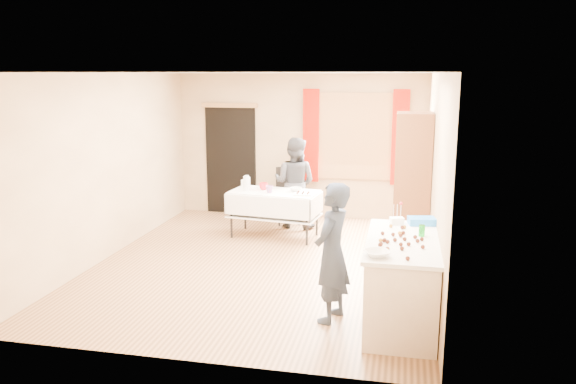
% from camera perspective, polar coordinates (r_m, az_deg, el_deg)
% --- Properties ---
extents(floor, '(4.50, 5.50, 0.02)m').
position_cam_1_polar(floor, '(7.87, -2.58, -7.35)').
color(floor, '#9E7047').
rests_on(floor, ground).
extents(ceiling, '(4.50, 5.50, 0.02)m').
position_cam_1_polar(ceiling, '(7.42, -2.78, 12.10)').
color(ceiling, white).
rests_on(ceiling, floor).
extents(wall_back, '(4.50, 0.02, 2.60)m').
position_cam_1_polar(wall_back, '(10.20, 1.20, 4.70)').
color(wall_back, tan).
rests_on(wall_back, floor).
extents(wall_front, '(4.50, 0.02, 2.60)m').
position_cam_1_polar(wall_front, '(4.97, -10.63, -3.29)').
color(wall_front, tan).
rests_on(wall_front, floor).
extents(wall_left, '(0.02, 5.50, 2.60)m').
position_cam_1_polar(wall_left, '(8.38, -17.82, 2.53)').
color(wall_left, tan).
rests_on(wall_left, floor).
extents(wall_right, '(0.02, 5.50, 2.60)m').
position_cam_1_polar(wall_right, '(7.31, 14.75, 1.40)').
color(wall_right, tan).
rests_on(wall_right, floor).
extents(window_frame, '(1.32, 0.06, 1.52)m').
position_cam_1_polar(window_frame, '(10.00, 6.83, 5.62)').
color(window_frame, olive).
rests_on(window_frame, wall_back).
extents(window_pane, '(1.20, 0.02, 1.40)m').
position_cam_1_polar(window_pane, '(9.99, 6.82, 5.62)').
color(window_pane, white).
rests_on(window_pane, wall_back).
extents(curtain_left, '(0.28, 0.06, 1.65)m').
position_cam_1_polar(curtain_left, '(10.05, 2.35, 5.73)').
color(curtain_left, '#AF0D00').
rests_on(curtain_left, wall_back).
extents(curtain_right, '(0.28, 0.06, 1.65)m').
position_cam_1_polar(curtain_right, '(9.92, 11.31, 5.42)').
color(curtain_right, '#AF0D00').
rests_on(curtain_right, wall_back).
extents(doorway, '(0.95, 0.04, 2.00)m').
position_cam_1_polar(doorway, '(10.53, -5.82, 3.22)').
color(doorway, black).
rests_on(doorway, floor).
extents(door_lintel, '(1.05, 0.06, 0.08)m').
position_cam_1_polar(door_lintel, '(10.39, -5.99, 8.76)').
color(door_lintel, olive).
rests_on(door_lintel, wall_back).
extents(cabinet, '(0.50, 0.60, 2.06)m').
position_cam_1_polar(cabinet, '(8.16, 12.49, 0.65)').
color(cabinet, brown).
rests_on(cabinet, floor).
extents(counter, '(0.75, 1.59, 0.91)m').
position_cam_1_polar(counter, '(6.07, 11.45, -8.92)').
color(counter, beige).
rests_on(counter, floor).
extents(party_table, '(1.49, 0.89, 0.75)m').
position_cam_1_polar(party_table, '(9.00, -1.39, -1.81)').
color(party_table, black).
rests_on(party_table, floor).
extents(chair, '(0.50, 0.50, 0.98)m').
position_cam_1_polar(chair, '(9.88, 0.01, -1.49)').
color(chair, black).
rests_on(chair, floor).
extents(girl, '(0.74, 0.66, 1.50)m').
position_cam_1_polar(girl, '(5.93, 4.49, -6.17)').
color(girl, '#1E2738').
rests_on(girl, floor).
extents(woman, '(0.96, 0.86, 1.54)m').
position_cam_1_polar(woman, '(9.51, 0.67, 0.94)').
color(woman, black).
rests_on(woman, floor).
extents(soda_can, '(0.07, 0.07, 0.12)m').
position_cam_1_polar(soda_can, '(6.08, 13.44, -3.84)').
color(soda_can, '#189A23').
rests_on(soda_can, counter).
extents(mixing_bowl, '(0.41, 0.41, 0.06)m').
position_cam_1_polar(mixing_bowl, '(5.35, 9.03, -6.18)').
color(mixing_bowl, white).
rests_on(mixing_bowl, counter).
extents(foam_block, '(0.17, 0.14, 0.08)m').
position_cam_1_polar(foam_block, '(6.49, 10.99, -2.90)').
color(foam_block, white).
rests_on(foam_block, counter).
extents(blue_basket, '(0.33, 0.25, 0.08)m').
position_cam_1_polar(blue_basket, '(6.55, 13.44, -2.89)').
color(blue_basket, '#237EE8').
rests_on(blue_basket, counter).
extents(pitcher, '(0.12, 0.12, 0.22)m').
position_cam_1_polar(pitcher, '(8.99, -4.21, 0.84)').
color(pitcher, silver).
rests_on(pitcher, party_table).
extents(cup_red, '(0.15, 0.15, 0.11)m').
position_cam_1_polar(cup_red, '(9.05, -2.49, 0.59)').
color(cup_red, red).
rests_on(cup_red, party_table).
extents(cup_rainbow, '(0.18, 0.18, 0.11)m').
position_cam_1_polar(cup_rainbow, '(8.82, -1.89, 0.29)').
color(cup_rainbow, red).
rests_on(cup_rainbow, party_table).
extents(small_bowl, '(0.28, 0.28, 0.06)m').
position_cam_1_polar(small_bowl, '(8.94, 0.82, 0.27)').
color(small_bowl, white).
rests_on(small_bowl, party_table).
extents(pastry_tray, '(0.29, 0.21, 0.02)m').
position_cam_1_polar(pastry_tray, '(8.67, 1.54, -0.22)').
color(pastry_tray, white).
rests_on(pastry_tray, party_table).
extents(bottle, '(0.12, 0.12, 0.18)m').
position_cam_1_polar(bottle, '(9.29, -4.45, 1.07)').
color(bottle, white).
rests_on(bottle, party_table).
extents(cake_balls, '(0.47, 1.14, 0.04)m').
position_cam_1_polar(cake_balls, '(5.86, 11.20, -4.73)').
color(cake_balls, '#3F2314').
rests_on(cake_balls, counter).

